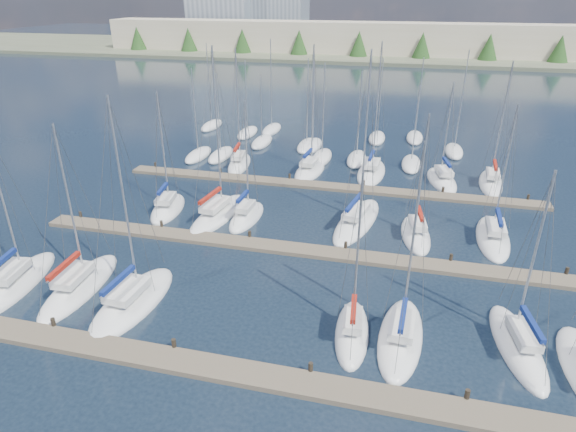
% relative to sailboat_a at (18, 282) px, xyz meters
% --- Properties ---
extents(ground, '(400.00, 400.00, 0.00)m').
position_rel_sailboat_a_xyz_m(ground, '(17.84, 53.40, -0.18)').
color(ground, '#1A2634').
rests_on(ground, ground).
extents(dock_near, '(44.00, 1.93, 1.10)m').
position_rel_sailboat_a_xyz_m(dock_near, '(17.84, -4.58, -0.03)').
color(dock_near, '#6B5E4C').
rests_on(dock_near, ground).
extents(dock_mid, '(44.00, 1.93, 1.10)m').
position_rel_sailboat_a_xyz_m(dock_mid, '(17.84, 9.42, -0.03)').
color(dock_mid, '#6B5E4C').
rests_on(dock_mid, ground).
extents(dock_far, '(44.00, 1.93, 1.10)m').
position_rel_sailboat_a_xyz_m(dock_far, '(17.84, 23.42, -0.03)').
color(dock_far, '#6B5E4C').
rests_on(dock_far, ground).
extents(sailboat_a, '(3.99, 8.99, 12.42)m').
position_rel_sailboat_a_xyz_m(sailboat_a, '(0.00, 0.00, 0.00)').
color(sailboat_a, white).
rests_on(sailboat_a, ground).
extents(sailboat_l, '(3.18, 7.33, 11.05)m').
position_rel_sailboat_a_xyz_m(sailboat_l, '(27.24, 14.37, 0.00)').
color(sailboat_l, white).
rests_on(sailboat_l, ground).
extents(sailboat_p, '(3.36, 9.01, 14.90)m').
position_rel_sailboat_a_xyz_m(sailboat_p, '(22.27, 28.82, 0.00)').
color(sailboat_p, white).
rests_on(sailboat_p, ground).
extents(sailboat_j, '(2.52, 6.66, 11.41)m').
position_rel_sailboat_a_xyz_m(sailboat_j, '(12.28, 14.21, 0.01)').
color(sailboat_j, white).
rests_on(sailboat_j, ground).
extents(sailboat_f, '(3.39, 8.13, 11.49)m').
position_rel_sailboat_a_xyz_m(sailboat_f, '(33.08, 1.33, 0.00)').
color(sailboat_f, white).
rests_on(sailboat_f, ground).
extents(sailboat_q, '(4.08, 8.00, 11.23)m').
position_rel_sailboat_a_xyz_m(sailboat_q, '(29.91, 28.19, -0.00)').
color(sailboat_q, white).
rests_on(sailboat_q, ground).
extents(sailboat_d, '(2.52, 6.60, 10.98)m').
position_rel_sailboat_a_xyz_m(sailboat_d, '(23.59, 0.19, 0.01)').
color(sailboat_d, white).
rests_on(sailboat_d, ground).
extents(sailboat_n, '(3.41, 7.92, 13.90)m').
position_rel_sailboat_a_xyz_m(sailboat_n, '(6.81, 27.93, 0.02)').
color(sailboat_n, white).
rests_on(sailboat_n, ground).
extents(sailboat_k, '(4.71, 10.73, 15.46)m').
position_rel_sailboat_a_xyz_m(sailboat_k, '(22.13, 15.76, 0.01)').
color(sailboat_k, white).
rests_on(sailboat_k, ground).
extents(sailboat_m, '(2.97, 8.58, 11.87)m').
position_rel_sailboat_a_xyz_m(sailboat_m, '(33.51, 15.32, -0.00)').
color(sailboat_m, white).
rests_on(sailboat_m, ground).
extents(sailboat_e, '(3.04, 8.12, 12.78)m').
position_rel_sailboat_a_xyz_m(sailboat_e, '(26.46, 0.46, 0.01)').
color(sailboat_e, white).
rests_on(sailboat_e, ground).
extents(sailboat_h, '(3.77, 7.20, 11.77)m').
position_rel_sailboat_a_xyz_m(sailboat_h, '(4.46, 14.17, 0.00)').
color(sailboat_h, white).
rests_on(sailboat_h, ground).
extents(sailboat_r, '(3.00, 8.31, 13.40)m').
position_rel_sailboat_a_xyz_m(sailboat_r, '(34.98, 28.57, 0.01)').
color(sailboat_r, white).
rests_on(sailboat_r, ground).
extents(sailboat_b, '(3.33, 9.05, 12.24)m').
position_rel_sailboat_a_xyz_m(sailboat_b, '(4.55, 0.63, -0.01)').
color(sailboat_b, white).
rests_on(sailboat_b, ground).
extents(sailboat_o, '(3.37, 7.93, 14.51)m').
position_rel_sailboat_a_xyz_m(sailboat_o, '(15.37, 27.76, 0.01)').
color(sailboat_o, white).
rests_on(sailboat_o, ground).
extents(sailboat_c, '(3.64, 8.82, 14.34)m').
position_rel_sailboat_a_xyz_m(sailboat_c, '(9.09, -0.10, -0.00)').
color(sailboat_c, white).
rests_on(sailboat_c, ground).
extents(sailboat_i, '(3.81, 9.95, 15.60)m').
position_rel_sailboat_a_xyz_m(sailboat_i, '(9.57, 14.09, 0.01)').
color(sailboat_i, white).
rests_on(sailboat_i, ground).
extents(distant_boats, '(36.93, 20.75, 13.30)m').
position_rel_sailboat_a_xyz_m(distant_boats, '(13.49, 37.17, 0.11)').
color(distant_boats, '#9EA0A5').
rests_on(distant_boats, ground).
extents(shoreline, '(400.00, 60.00, 38.00)m').
position_rel_sailboat_a_xyz_m(shoreline, '(4.54, 143.18, 7.26)').
color(shoreline, '#666B51').
rests_on(shoreline, ground).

